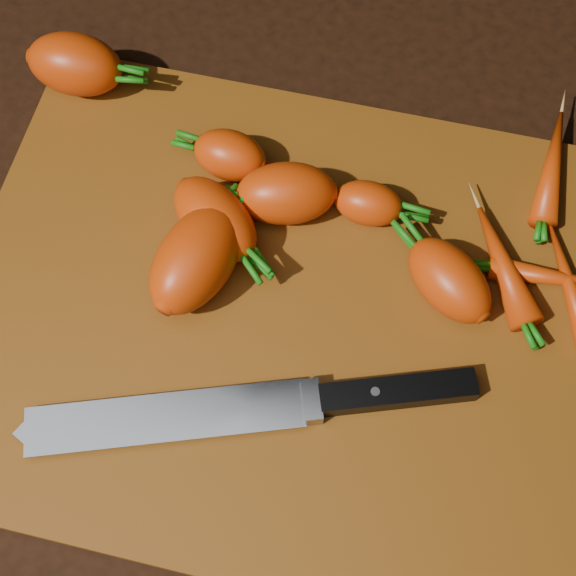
# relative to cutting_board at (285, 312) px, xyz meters

# --- Properties ---
(ground) EXTENTS (2.00, 2.00, 0.01)m
(ground) POSITION_rel_cutting_board_xyz_m (0.00, 0.00, -0.01)
(ground) COLOR black
(cutting_board) EXTENTS (0.50, 0.40, 0.01)m
(cutting_board) POSITION_rel_cutting_board_xyz_m (0.00, 0.00, 0.00)
(cutting_board) COLOR brown
(cutting_board) RESTS_ON ground
(carrot_0) EXTENTS (0.08, 0.05, 0.05)m
(carrot_0) POSITION_rel_cutting_board_xyz_m (-0.22, 0.17, 0.03)
(carrot_0) COLOR #CF3C0C
(carrot_0) RESTS_ON cutting_board
(carrot_1) EXTENTS (0.06, 0.05, 0.04)m
(carrot_1) POSITION_rel_cutting_board_xyz_m (-0.07, 0.11, 0.03)
(carrot_1) COLOR #CF3C0C
(carrot_1) RESTS_ON cutting_board
(carrot_2) EXTENTS (0.10, 0.09, 0.05)m
(carrot_2) POSITION_rel_cutting_board_xyz_m (-0.07, 0.05, 0.03)
(carrot_2) COLOR #CF3C0C
(carrot_2) RESTS_ON cutting_board
(carrot_3) EXTENTS (0.08, 0.11, 0.06)m
(carrot_3) POSITION_rel_cutting_board_xyz_m (-0.07, 0.01, 0.03)
(carrot_3) COLOR #CF3C0C
(carrot_3) RESTS_ON cutting_board
(carrot_4) EXTENTS (0.09, 0.07, 0.05)m
(carrot_4) POSITION_rel_cutting_board_xyz_m (-0.02, 0.09, 0.03)
(carrot_4) COLOR #CF3C0C
(carrot_4) RESTS_ON cutting_board
(carrot_5) EXTENTS (0.06, 0.04, 0.04)m
(carrot_5) POSITION_rel_cutting_board_xyz_m (0.04, 0.10, 0.02)
(carrot_5) COLOR #CF3C0C
(carrot_5) RESTS_ON cutting_board
(carrot_6) EXTENTS (0.09, 0.08, 0.05)m
(carrot_6) POSITION_rel_cutting_board_xyz_m (0.12, 0.04, 0.03)
(carrot_6) COLOR #CF3C0C
(carrot_6) RESTS_ON cutting_board
(carrot_7) EXTENTS (0.03, 0.11, 0.02)m
(carrot_7) POSITION_rel_cutting_board_xyz_m (0.18, 0.17, 0.02)
(carrot_7) COLOR #CF3C0C
(carrot_7) RESTS_ON cutting_board
(carrot_8) EXTENTS (0.11, 0.02, 0.02)m
(carrot_8) POSITION_rel_cutting_board_xyz_m (0.20, 0.07, 0.02)
(carrot_8) COLOR #CF3C0C
(carrot_8) RESTS_ON cutting_board
(carrot_9) EXTENTS (0.07, 0.10, 0.03)m
(carrot_9) POSITION_rel_cutting_board_xyz_m (0.15, 0.07, 0.02)
(carrot_9) COLOR #CF3C0C
(carrot_9) RESTS_ON cutting_board
(carrot_10) EXTENTS (0.06, 0.11, 0.02)m
(carrot_10) POSITION_rel_cutting_board_xyz_m (0.21, 0.06, 0.02)
(carrot_10) COLOR #CF3C0C
(carrot_10) RESTS_ON cutting_board
(knife) EXTENTS (0.31, 0.13, 0.02)m
(knife) POSITION_rel_cutting_board_xyz_m (-0.04, -0.10, 0.01)
(knife) COLOR gray
(knife) RESTS_ON cutting_board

